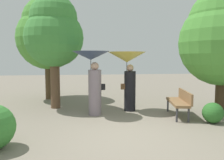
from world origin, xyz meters
name	(u,v)px	position (x,y,z in m)	size (l,w,h in m)	color
ground_plane	(126,135)	(0.00, 0.00, 0.00)	(40.00, 40.00, 0.00)	gray
person_left	(93,70)	(-0.71, 2.14, 1.48)	(1.22, 1.22, 2.09)	gray
person_right	(128,66)	(0.55, 2.57, 1.58)	(1.33, 1.33, 2.09)	black
park_bench	(180,101)	(2.06, 1.56, 0.51)	(0.75, 1.56, 0.83)	#38383D
tree_near_left	(54,32)	(-2.04, 3.38, 2.82)	(2.15, 2.15, 4.17)	brown
tree_near_right	(223,36)	(3.45, 1.59, 2.57)	(2.78, 2.78, 4.11)	#42301E
tree_mid_left	(48,33)	(-2.52, 5.35, 2.97)	(2.78, 2.78, 4.59)	#4C3823
bush_path_right	(213,113)	(2.69, 0.73, 0.30)	(0.60, 0.60, 0.60)	#2D6B28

